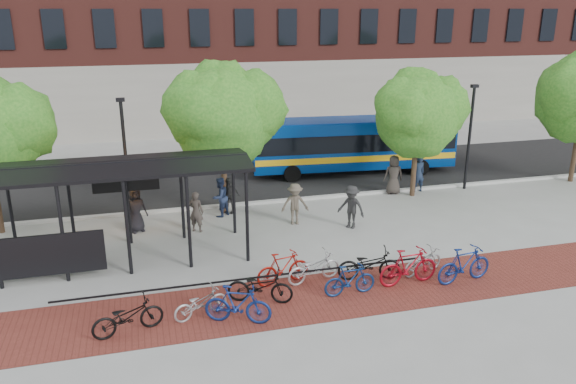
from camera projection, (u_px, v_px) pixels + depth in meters
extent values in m
plane|color=#9E9E99|center=(313.00, 233.00, 22.34)|extent=(160.00, 160.00, 0.00)
cube|color=black|center=(268.00, 177.00, 29.68)|extent=(160.00, 8.00, 0.01)
cube|color=#B7B7B2|center=(287.00, 200.00, 25.99)|extent=(160.00, 0.25, 0.12)
cube|color=maroon|center=(300.00, 299.00, 17.25)|extent=(24.00, 3.00, 0.01)
cube|color=black|center=(253.00, 291.00, 17.76)|extent=(12.00, 0.05, 0.95)
cylinder|color=black|center=(11.00, 212.00, 19.90)|extent=(0.12, 0.12, 3.30)
cylinder|color=black|center=(62.00, 234.00, 17.91)|extent=(0.12, 0.12, 3.30)
cylinder|color=black|center=(71.00, 207.00, 20.39)|extent=(0.12, 0.12, 3.30)
cylinder|color=black|center=(127.00, 228.00, 18.40)|extent=(0.12, 0.12, 3.30)
cylinder|color=black|center=(128.00, 202.00, 20.88)|extent=(0.12, 0.12, 3.30)
cylinder|color=black|center=(189.00, 222.00, 18.90)|extent=(0.12, 0.12, 3.30)
cylinder|color=black|center=(182.00, 198.00, 21.37)|extent=(0.12, 0.12, 3.30)
cylinder|color=black|center=(247.00, 217.00, 19.39)|extent=(0.12, 0.12, 3.30)
cylinder|color=black|center=(234.00, 193.00, 21.87)|extent=(0.12, 0.12, 3.30)
cube|color=black|center=(31.00, 257.00, 17.82)|extent=(4.50, 0.08, 1.40)
cube|color=black|center=(91.00, 172.00, 18.19)|extent=(10.60, 1.65, 0.29)
cube|color=black|center=(93.00, 162.00, 19.48)|extent=(10.60, 1.65, 0.29)
cube|color=black|center=(95.00, 167.00, 20.25)|extent=(9.00, 0.10, 0.40)
cube|color=black|center=(126.00, 182.00, 20.74)|extent=(2.40, 0.12, 0.70)
cube|color=#FF7200|center=(126.00, 181.00, 20.81)|extent=(2.20, 0.02, 0.55)
sphere|color=#21651B|center=(14.00, 124.00, 21.51)|extent=(3.20, 3.20, 3.20)
cylinder|color=#382619|center=(224.00, 185.00, 24.24)|extent=(0.24, 0.24, 2.52)
sphere|color=#21651B|center=(222.00, 117.00, 23.32)|extent=(4.20, 4.20, 4.20)
sphere|color=#21651B|center=(246.00, 108.00, 23.67)|extent=(3.36, 3.36, 3.36)
sphere|color=#21651B|center=(202.00, 110.00, 22.71)|extent=(3.15, 3.15, 3.15)
sphere|color=#21651B|center=(222.00, 97.00, 23.46)|extent=(2.94, 2.94, 2.94)
cylinder|color=#382619|center=(414.00, 173.00, 26.49)|extent=(0.24, 0.24, 2.27)
sphere|color=#21651B|center=(418.00, 117.00, 25.66)|extent=(3.80, 3.80, 3.80)
sphere|color=#21651B|center=(435.00, 109.00, 25.98)|extent=(3.04, 3.04, 3.04)
sphere|color=#21651B|center=(406.00, 110.00, 25.07)|extent=(2.85, 2.85, 2.85)
sphere|color=#21651B|center=(417.00, 98.00, 25.80)|extent=(2.66, 2.66, 2.66)
cylinder|color=#382619|center=(574.00, 158.00, 28.67)|extent=(0.24, 0.24, 2.45)
sphere|color=#21651B|center=(574.00, 93.00, 27.13)|extent=(3.30, 3.30, 3.30)
cylinder|color=black|center=(126.00, 162.00, 23.14)|extent=(0.14, 0.14, 5.00)
cube|color=black|center=(120.00, 100.00, 22.35)|extent=(0.35, 0.20, 0.15)
cylinder|color=black|center=(469.00, 139.00, 27.08)|extent=(0.14, 0.14, 5.00)
cube|color=black|center=(475.00, 86.00, 26.28)|extent=(0.35, 0.20, 0.15)
cube|color=navy|center=(352.00, 143.00, 30.10)|extent=(11.06, 3.34, 2.50)
cube|color=black|center=(352.00, 139.00, 30.04)|extent=(10.85, 3.36, 0.91)
cube|color=yellow|center=(352.00, 154.00, 30.29)|extent=(10.96, 3.38, 0.32)
cube|color=navy|center=(353.00, 121.00, 29.73)|extent=(10.82, 3.08, 0.16)
cylinder|color=black|center=(292.00, 174.00, 28.81)|extent=(0.89, 0.33, 0.87)
cylinder|color=black|center=(285.00, 162.00, 31.02)|extent=(0.89, 0.33, 0.87)
cylinder|color=black|center=(421.00, 167.00, 29.94)|extent=(0.89, 0.33, 0.87)
cylinder|color=black|center=(405.00, 157.00, 32.15)|extent=(0.89, 0.33, 0.87)
imported|color=black|center=(128.00, 316.00, 15.30)|extent=(2.08, 1.16, 1.03)
imported|color=#9D9D9F|center=(200.00, 303.00, 16.16)|extent=(1.77, 1.13, 0.88)
imported|color=navy|center=(238.00, 304.00, 15.79)|extent=(1.99, 1.24, 1.16)
imported|color=black|center=(260.00, 286.00, 16.93)|extent=(2.12, 1.37, 1.05)
imported|color=maroon|center=(283.00, 268.00, 18.07)|extent=(1.91, 0.87, 1.11)
imported|color=#B3B3B6|center=(314.00, 267.00, 18.24)|extent=(2.00, 1.06, 1.00)
imported|color=navy|center=(350.00, 280.00, 17.37)|extent=(1.71, 0.56, 1.02)
imported|color=black|center=(369.00, 264.00, 18.35)|extent=(2.16, 1.09, 1.09)
imported|color=maroon|center=(409.00, 267.00, 18.01)|extent=(2.11, 0.75, 1.25)
imported|color=gray|center=(423.00, 261.00, 18.80)|extent=(1.78, 1.09, 0.88)
imported|color=navy|center=(464.00, 265.00, 18.16)|extent=(2.11, 0.84, 1.23)
imported|color=black|center=(135.00, 209.00, 22.23)|extent=(1.07, 0.90, 1.87)
imported|color=#3D3631|center=(196.00, 212.00, 22.25)|extent=(0.73, 0.65, 1.67)
imported|color=#1F2A48|center=(220.00, 197.00, 23.90)|extent=(1.06, 1.04, 1.72)
imported|color=brown|center=(295.00, 204.00, 23.02)|extent=(1.21, 0.80, 1.74)
imported|color=#282828|center=(229.00, 195.00, 24.33)|extent=(1.01, 0.75, 1.60)
imported|color=#37312C|center=(394.00, 175.00, 26.81)|extent=(0.99, 0.71, 1.89)
imported|color=#1B2840|center=(418.00, 173.00, 27.14)|extent=(0.69, 0.48, 1.83)
imported|color=#242424|center=(351.00, 207.00, 22.60)|extent=(1.28, 1.30, 1.79)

